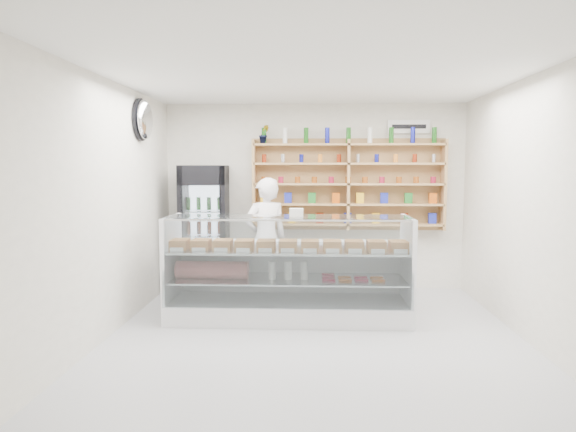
{
  "coord_description": "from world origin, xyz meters",
  "views": [
    {
      "loc": [
        -0.04,
        -5.32,
        1.84
      ],
      "look_at": [
        -0.33,
        0.9,
        1.25
      ],
      "focal_mm": 32.0,
      "sensor_mm": 36.0,
      "label": 1
    }
  ],
  "objects": [
    {
      "name": "display_counter",
      "position": [
        -0.32,
        0.81,
        0.35
      ],
      "size": [
        2.91,
        0.87,
        1.27
      ],
      "color": "white",
      "rests_on": "floor"
    },
    {
      "name": "security_mirror",
      "position": [
        -2.17,
        1.2,
        2.45
      ],
      "size": [
        0.15,
        0.5,
        0.5
      ],
      "primitive_type": "ellipsoid",
      "color": "silver",
      "rests_on": "left_wall"
    },
    {
      "name": "drinks_cooler",
      "position": [
        -1.62,
        2.12,
        0.94
      ],
      "size": [
        0.72,
        0.7,
        1.87
      ],
      "rotation": [
        0.0,
        0.0,
        0.06
      ],
      "color": "black",
      "rests_on": "floor"
    },
    {
      "name": "potted_plant",
      "position": [
        -0.75,
        2.34,
        2.33
      ],
      "size": [
        0.19,
        0.18,
        0.28
      ],
      "primitive_type": "imported",
      "rotation": [
        0.0,
        0.0,
        0.42
      ],
      "color": "#1E6626",
      "rests_on": "wall_shelving"
    },
    {
      "name": "room",
      "position": [
        0.0,
        0.0,
        1.4
      ],
      "size": [
        5.0,
        5.0,
        5.0
      ],
      "color": "#A8A9AD",
      "rests_on": "ground"
    },
    {
      "name": "shop_worker",
      "position": [
        -0.68,
        1.74,
        0.85
      ],
      "size": [
        0.74,
        0.63,
        1.71
      ],
      "primitive_type": "imported",
      "rotation": [
        0.0,
        0.0,
        3.57
      ],
      "color": "silver",
      "rests_on": "floor"
    },
    {
      "name": "wall_shelving",
      "position": [
        0.5,
        2.34,
        1.59
      ],
      "size": [
        2.84,
        0.28,
        1.33
      ],
      "color": "#A87B4F",
      "rests_on": "back_wall"
    },
    {
      "name": "wall_sign",
      "position": [
        1.4,
        2.47,
        2.45
      ],
      "size": [
        0.62,
        0.03,
        0.2
      ],
      "primitive_type": "cube",
      "color": "white",
      "rests_on": "back_wall"
    }
  ]
}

